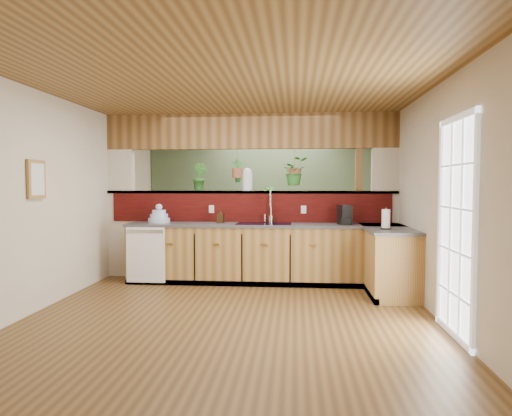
# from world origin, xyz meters

# --- Properties ---
(ground) EXTENTS (4.60, 7.00, 0.01)m
(ground) POSITION_xyz_m (0.00, 0.00, 0.00)
(ground) COLOR brown
(ground) RESTS_ON ground
(ceiling) EXTENTS (4.60, 7.00, 0.01)m
(ceiling) POSITION_xyz_m (0.00, 0.00, 2.60)
(ceiling) COLOR brown
(ceiling) RESTS_ON ground
(wall_back) EXTENTS (4.60, 0.02, 2.60)m
(wall_back) POSITION_xyz_m (0.00, 3.50, 1.30)
(wall_back) COLOR beige
(wall_back) RESTS_ON ground
(wall_front) EXTENTS (4.60, 0.02, 2.60)m
(wall_front) POSITION_xyz_m (0.00, -3.50, 1.30)
(wall_front) COLOR beige
(wall_front) RESTS_ON ground
(wall_left) EXTENTS (0.02, 7.00, 2.60)m
(wall_left) POSITION_xyz_m (-2.30, 0.00, 1.30)
(wall_left) COLOR beige
(wall_left) RESTS_ON ground
(wall_right) EXTENTS (0.02, 7.00, 2.60)m
(wall_right) POSITION_xyz_m (2.30, 0.00, 1.30)
(wall_right) COLOR beige
(wall_right) RESTS_ON ground
(pass_through_partition) EXTENTS (4.60, 0.21, 2.60)m
(pass_through_partition) POSITION_xyz_m (0.03, 1.35, 1.19)
(pass_through_partition) COLOR beige
(pass_through_partition) RESTS_ON ground
(pass_through_ledge) EXTENTS (4.60, 0.21, 0.04)m
(pass_through_ledge) POSITION_xyz_m (0.00, 1.35, 1.37)
(pass_through_ledge) COLOR brown
(pass_through_ledge) RESTS_ON ground
(header_beam) EXTENTS (4.60, 0.15, 0.55)m
(header_beam) POSITION_xyz_m (0.00, 1.35, 2.33)
(header_beam) COLOR brown
(header_beam) RESTS_ON ground
(sage_backwall) EXTENTS (4.55, 0.02, 2.55)m
(sage_backwall) POSITION_xyz_m (0.00, 3.48, 1.30)
(sage_backwall) COLOR #4D6344
(sage_backwall) RESTS_ON ground
(countertop) EXTENTS (4.14, 1.52, 0.90)m
(countertop) POSITION_xyz_m (0.84, 0.87, 0.45)
(countertop) COLOR olive
(countertop) RESTS_ON ground
(dishwasher) EXTENTS (0.58, 0.03, 0.82)m
(dishwasher) POSITION_xyz_m (-1.48, 0.66, 0.46)
(dishwasher) COLOR white
(dishwasher) RESTS_ON ground
(navy_sink) EXTENTS (0.82, 0.50, 0.18)m
(navy_sink) POSITION_xyz_m (0.25, 0.98, 0.82)
(navy_sink) COLOR black
(navy_sink) RESTS_ON countertop
(french_door) EXTENTS (0.06, 1.02, 2.16)m
(french_door) POSITION_xyz_m (2.27, -1.30, 1.05)
(french_door) COLOR white
(french_door) RESTS_ON ground
(framed_print) EXTENTS (0.04, 0.35, 0.45)m
(framed_print) POSITION_xyz_m (-2.27, -0.80, 1.55)
(framed_print) COLOR olive
(framed_print) RESTS_ON wall_left
(faucet) EXTENTS (0.22, 0.22, 0.51)m
(faucet) POSITION_xyz_m (0.34, 1.13, 1.17)
(faucet) COLOR #B7B7B2
(faucet) RESTS_ON countertop
(dish_stack) EXTENTS (0.33, 0.33, 0.29)m
(dish_stack) POSITION_xyz_m (-1.37, 1.00, 0.99)
(dish_stack) COLOR #A9BFDA
(dish_stack) RESTS_ON countertop
(soap_dispenser) EXTENTS (0.11, 0.11, 0.21)m
(soap_dispenser) POSITION_xyz_m (-0.42, 1.03, 1.01)
(soap_dispenser) COLOR #382614
(soap_dispenser) RESTS_ON countertop
(coffee_maker) EXTENTS (0.15, 0.26, 0.29)m
(coffee_maker) POSITION_xyz_m (1.44, 0.92, 1.03)
(coffee_maker) COLOR black
(coffee_maker) RESTS_ON countertop
(paper_towel) EXTENTS (0.13, 0.13, 0.28)m
(paper_towel) POSITION_xyz_m (1.91, 0.26, 1.03)
(paper_towel) COLOR black
(paper_towel) RESTS_ON countertop
(glass_jar) EXTENTS (0.16, 0.16, 0.36)m
(glass_jar) POSITION_xyz_m (-0.04, 1.35, 1.57)
(glass_jar) COLOR silver
(glass_jar) RESTS_ON pass_through_ledge
(ledge_plant_left) EXTENTS (0.30, 0.28, 0.44)m
(ledge_plant_left) POSITION_xyz_m (-0.80, 1.35, 1.61)
(ledge_plant_left) COLOR #2C6A24
(ledge_plant_left) RESTS_ON pass_through_ledge
(hanging_plant_a) EXTENTS (0.23, 0.19, 0.49)m
(hanging_plant_a) POSITION_xyz_m (-0.20, 1.35, 1.82)
(hanging_plant_a) COLOR brown
(hanging_plant_a) RESTS_ON header_beam
(hanging_plant_b) EXTENTS (0.48, 0.45, 0.56)m
(hanging_plant_b) POSITION_xyz_m (0.71, 1.35, 1.88)
(hanging_plant_b) COLOR brown
(hanging_plant_b) RESTS_ON header_beam
(shelving_console) EXTENTS (1.45, 0.58, 0.94)m
(shelving_console) POSITION_xyz_m (-0.17, 3.25, 0.50)
(shelving_console) COLOR black
(shelving_console) RESTS_ON ground
(shelf_plant_a) EXTENTS (0.23, 0.17, 0.40)m
(shelf_plant_a) POSITION_xyz_m (-0.61, 3.25, 1.17)
(shelf_plant_a) COLOR #2C6A24
(shelf_plant_a) RESTS_ON shelving_console
(shelf_plant_b) EXTENTS (0.36, 0.36, 0.49)m
(shelf_plant_b) POSITION_xyz_m (0.18, 3.25, 1.21)
(shelf_plant_b) COLOR #2C6A24
(shelf_plant_b) RESTS_ON shelving_console
(floor_plant) EXTENTS (0.87, 0.79, 0.82)m
(floor_plant) POSITION_xyz_m (0.58, 2.72, 0.41)
(floor_plant) COLOR #2C6A24
(floor_plant) RESTS_ON ground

